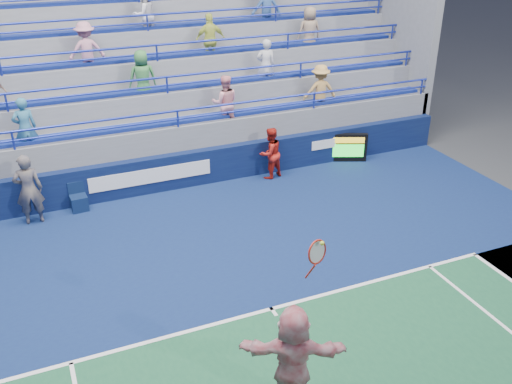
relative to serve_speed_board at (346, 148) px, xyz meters
name	(u,v)px	position (x,y,z in m)	size (l,w,h in m)	color
ground	(272,310)	(-5.54, -6.27, -0.49)	(120.00, 120.00, 0.00)	#333538
sponsor_wall	(183,170)	(-5.53, 0.23, 0.06)	(18.00, 0.32, 1.10)	#0A113A
bleacher_stand	(150,103)	(-5.54, 4.00, 1.06)	(18.00, 5.60, 6.13)	slate
serve_speed_board	(346,148)	(0.00, 0.00, 0.00)	(1.36, 0.68, 0.98)	black
judge_chair	(79,202)	(-8.66, -0.09, -0.24)	(0.47, 0.47, 0.79)	#0D1C3F
tennis_player	(293,357)	(-6.25, -8.67, 0.49)	(1.89, 1.29, 3.14)	white
line_judge	(29,190)	(-9.88, -0.34, 0.49)	(0.72, 0.47, 1.97)	#161C3C
ball_girl	(270,153)	(-2.84, -0.19, 0.33)	(0.80, 0.62, 1.64)	red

